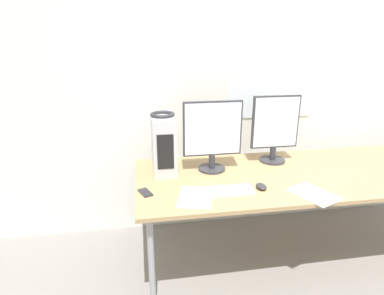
% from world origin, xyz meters
% --- Properties ---
extents(ground_plane, '(14.00, 14.00, 0.00)m').
position_xyz_m(ground_plane, '(0.00, 0.00, 0.00)').
color(ground_plane, gray).
extents(wall_back, '(8.00, 0.07, 2.70)m').
position_xyz_m(wall_back, '(-0.00, 1.07, 1.35)').
color(wall_back, silver).
rests_on(wall_back, ground_plane).
extents(desk, '(2.53, 0.94, 0.71)m').
position_xyz_m(desk, '(0.00, 0.47, 0.67)').
color(desk, tan).
rests_on(desk, ground_plane).
extents(pc_tower, '(0.17, 0.40, 0.42)m').
position_xyz_m(pc_tower, '(-1.05, 0.70, 0.92)').
color(pc_tower, silver).
rests_on(pc_tower, desk).
extents(headphones, '(0.18, 0.18, 0.03)m').
position_xyz_m(headphones, '(-1.05, 0.70, 1.14)').
color(headphones, '#333338').
rests_on(headphones, pc_tower).
extents(monitor_main, '(0.44, 0.21, 0.53)m').
position_xyz_m(monitor_main, '(-0.68, 0.63, 0.99)').
color(monitor_main, '#333338').
rests_on(monitor_main, desk).
extents(monitor_right_near, '(0.38, 0.21, 0.54)m').
position_xyz_m(monitor_right_near, '(-0.15, 0.73, 0.99)').
color(monitor_right_near, '#333338').
rests_on(monitor_right_near, desk).
extents(keyboard, '(0.45, 0.15, 0.02)m').
position_xyz_m(keyboard, '(-0.72, 0.24, 0.72)').
color(keyboard, silver).
rests_on(keyboard, desk).
extents(mouse, '(0.07, 0.10, 0.03)m').
position_xyz_m(mouse, '(-0.43, 0.26, 0.72)').
color(mouse, '#2D2D2D').
rests_on(mouse, desk).
extents(cell_phone, '(0.10, 0.13, 0.01)m').
position_xyz_m(cell_phone, '(-1.20, 0.32, 0.71)').
color(cell_phone, '#232328').
rests_on(cell_phone, desk).
extents(paper_sheet_left, '(0.31, 0.35, 0.00)m').
position_xyz_m(paper_sheet_left, '(-0.12, 0.12, 0.71)').
color(paper_sheet_left, white).
rests_on(paper_sheet_left, desk).
extents(paper_sheet_front, '(0.28, 0.34, 0.00)m').
position_xyz_m(paper_sheet_front, '(-0.89, 0.21, 0.71)').
color(paper_sheet_front, white).
rests_on(paper_sheet_front, desk).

